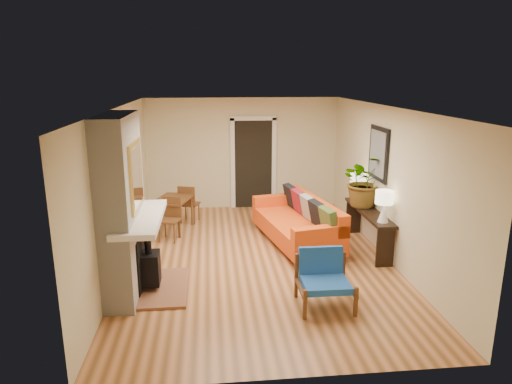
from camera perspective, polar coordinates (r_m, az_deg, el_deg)
room_shell at (r=10.27m, az=1.95°, el=3.98°), size 6.50×6.50×6.50m
fireplace at (r=6.74m, az=-16.08°, el=-2.25°), size 1.09×1.68×2.60m
sofa at (r=8.69m, az=5.56°, el=-3.75°), size 1.45×2.49×0.92m
ottoman at (r=8.77m, az=5.06°, el=-4.95°), size 0.90×0.90×0.36m
blue_chair at (r=6.50m, az=8.43°, el=-10.28°), size 0.73×0.72×0.76m
dining_table at (r=9.40m, az=-9.91°, el=-1.60°), size 0.97×1.58×0.83m
console_table at (r=8.55m, az=13.89°, el=-3.21°), size 0.34×1.85×0.72m
lamp_near at (r=7.82m, az=15.72°, el=-1.28°), size 0.30×0.30×0.54m
lamp_far at (r=9.07m, az=12.59°, el=1.06°), size 0.30×0.30×0.54m
houseplant at (r=8.66m, az=13.42°, el=1.40°), size 0.98×0.88×0.98m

